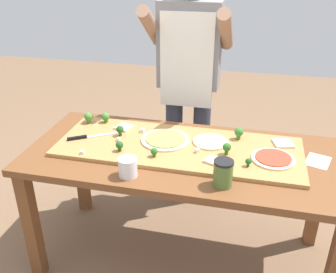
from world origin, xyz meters
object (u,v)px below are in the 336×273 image
object	(u,v)px
pizza_whole_white_garlic	(210,141)
broccoli_floret_front_mid	(106,117)
sauce_jar	(223,173)
cheese_crumble_c	(197,151)
broccoli_floret_back_left	(120,130)
prep_table	(183,168)
pizza_slice_center	(283,143)
broccoli_floret_front_right	(239,132)
broccoli_floret_back_mid	(154,152)
cook_center	(189,71)
broccoli_floret_center_left	(119,145)
pizza_whole_tomato_red	(273,159)
cheese_crumble_b	(119,139)
broccoli_floret_back_right	(248,162)
pizza_slice_far_right	(124,127)
broccoli_floret_center_right	(88,117)
cheese_crumble_d	(142,130)
flour_cup	(128,168)
recipe_note	(318,161)
chefs_knife	(86,137)
pizza_slice_far_left	(212,160)
pizza_whole_pesto_green	(165,140)
cheese_crumble_a	(82,152)
broccoli_floret_front_left	(227,147)

from	to	relation	value
pizza_whole_white_garlic	broccoli_floret_front_mid	bearing A→B (deg)	169.80
broccoli_floret_front_mid	sauce_jar	distance (m)	0.92
cheese_crumble_c	broccoli_floret_back_left	bearing A→B (deg)	168.63
prep_table	pizza_slice_center	distance (m)	0.57
broccoli_floret_front_right	broccoli_floret_back_left	distance (m)	0.68
broccoli_floret_back_mid	cook_center	bearing A→B (deg)	87.11
broccoli_floret_center_left	pizza_whole_tomato_red	bearing A→B (deg)	6.48
pizza_whole_tomato_red	cheese_crumble_b	size ratio (longest dim) A/B	10.74
prep_table	broccoli_floret_back_right	bearing A→B (deg)	-15.46
pizza_slice_far_right	broccoli_floret_center_right	distance (m)	0.24
cheese_crumble_d	pizza_whole_tomato_red	bearing A→B (deg)	-11.76
flour_cup	cook_center	size ratio (longest dim) A/B	0.06
recipe_note	broccoli_floret_center_left	bearing A→B (deg)	-170.63
chefs_knife	broccoli_floret_front_mid	xyz separation A→B (m)	(0.03, 0.23, 0.03)
broccoli_floret_back_left	recipe_note	xyz separation A→B (m)	(1.09, -0.00, -0.06)
pizza_slice_far_left	broccoli_floret_back_right	xyz separation A→B (m)	(0.18, -0.01, 0.02)
pizza_whole_tomato_red	cheese_crumble_d	xyz separation A→B (m)	(-0.74, 0.15, 0.00)
broccoli_floret_back_mid	cheese_crumble_d	bearing A→B (deg)	118.59
broccoli_floret_back_right	recipe_note	world-z (taller)	broccoli_floret_back_right
broccoli_floret_back_mid	sauce_jar	bearing A→B (deg)	-22.01
pizza_slice_far_left	recipe_note	world-z (taller)	pizza_slice_far_left
broccoli_floret_back_mid	pizza_whole_pesto_green	bearing A→B (deg)	85.48
broccoli_floret_front_right	broccoli_floret_back_right	distance (m)	0.30
pizza_slice_center	pizza_whole_white_garlic	bearing A→B (deg)	-169.73
cheese_crumble_b	cheese_crumble_d	distance (m)	0.17
recipe_note	broccoli_floret_back_right	bearing A→B (deg)	-154.04
broccoli_floret_front_mid	cheese_crumble_c	distance (m)	0.66
cheese_crumble_b	cheese_crumble_a	bearing A→B (deg)	-127.43
broccoli_floret_front_right	broccoli_floret_back_mid	distance (m)	0.51
chefs_knife	cheese_crumble_c	distance (m)	0.65
prep_table	pizza_slice_far_right	xyz separation A→B (m)	(-0.40, 0.18, 0.13)
chefs_knife	broccoli_floret_front_left	xyz separation A→B (m)	(0.80, -0.01, 0.03)
pizza_slice_far_right	recipe_note	size ratio (longest dim) A/B	0.62
pizza_whole_pesto_green	cheese_crumble_c	xyz separation A→B (m)	(0.20, -0.09, 0.00)
recipe_note	cook_center	world-z (taller)	cook_center
pizza_slice_far_left	cheese_crumble_c	distance (m)	0.12
broccoli_floret_center_right	broccoli_floret_back_right	world-z (taller)	broccoli_floret_center_right
broccoli_floret_center_left	cheese_crumble_d	distance (m)	0.25
pizza_whole_tomato_red	cheese_crumble_d	distance (m)	0.76
broccoli_floret_back_right	cheese_crumble_d	bearing A→B (deg)	158.25
chefs_knife	broccoli_floret_center_left	xyz separation A→B (m)	(0.24, -0.10, 0.03)
broccoli_floret_front_mid	recipe_note	size ratio (longest dim) A/B	0.44
pizza_slice_far_right	broccoli_floret_back_right	xyz separation A→B (m)	(0.74, -0.27, 0.02)
broccoli_floret_center_right	broccoli_floret_back_mid	world-z (taller)	broccoli_floret_center_right
pizza_whole_tomato_red	cheese_crumble_b	distance (m)	0.84
pizza_whole_pesto_green	sauce_jar	bearing A→B (deg)	-43.35
pizza_slice_far_right	broccoli_floret_back_left	size ratio (longest dim) A/B	1.45
flour_cup	cook_center	distance (m)	0.96
pizza_slice_far_left	broccoli_floret_back_mid	bearing A→B (deg)	-176.51
prep_table	pizza_whole_pesto_green	world-z (taller)	pizza_whole_pesto_green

